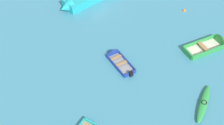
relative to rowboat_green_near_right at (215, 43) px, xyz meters
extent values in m
cube|color=beige|center=(-0.91, -0.56, -0.16)|extent=(3.65, 2.93, 0.12)
cube|color=#288C3D|center=(-1.27, 0.03, 0.03)|extent=(3.15, 1.98, 0.49)
cube|color=#288C3D|center=(-0.55, -1.15, 0.03)|extent=(3.15, 1.98, 0.49)
cube|color=#288C3D|center=(-2.46, -1.51, 0.03)|extent=(0.83, 1.23, 0.49)
cone|color=#288C3D|center=(0.71, 0.43, 0.05)|extent=(1.41, 1.57, 1.33)
cube|color=#937047|center=(-1.07, -0.66, 0.12)|extent=(0.97, 1.25, 0.03)
cone|color=teal|center=(-13.87, 3.51, 0.27)|extent=(1.94, 1.93, 1.54)
cube|color=gray|center=(-8.00, -3.10, -0.18)|extent=(2.46, 2.76, 0.08)
cube|color=navy|center=(-8.44, -3.43, -0.07)|extent=(1.76, 2.27, 0.30)
cube|color=navy|center=(-7.56, -2.76, -0.07)|extent=(1.76, 2.27, 0.30)
cube|color=navy|center=(-7.15, -4.21, -0.07)|extent=(0.93, 0.75, 0.30)
cone|color=navy|center=(-8.89, -1.94, -0.05)|extent=(1.24, 1.16, 1.06)
cube|color=#937047|center=(-7.91, -3.21, -0.01)|extent=(0.97, 0.84, 0.03)
cube|color=#937047|center=(-8.41, -2.56, -0.01)|extent=(0.97, 0.84, 0.03)
cube|color=black|center=(-7.08, -4.30, 0.04)|extent=(0.39, 0.38, 0.42)
ellipsoid|color=#288C3D|center=(-1.68, -6.58, -0.06)|extent=(1.69, 3.63, 0.33)
torus|color=black|center=(-1.68, -6.58, 0.09)|extent=(0.56, 0.56, 0.07)
cube|color=teal|center=(-9.57, -8.97, -0.04)|extent=(0.94, 0.52, 0.35)
sphere|color=orange|center=(-2.27, 4.80, -0.22)|extent=(0.34, 0.34, 0.34)
camera|label=1|loc=(-7.02, -19.93, 17.60)|focal=47.85mm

